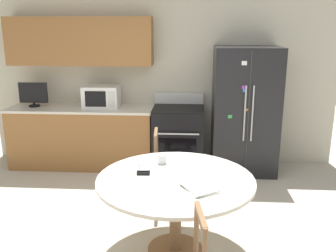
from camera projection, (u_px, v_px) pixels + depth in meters
back_wall at (141, 68)px, 5.57m from camera, size 5.20×0.44×2.60m
kitchen_counter at (83, 136)px, 5.60m from camera, size 2.12×0.64×0.90m
refrigerator at (245, 111)px, 5.28m from camera, size 0.90×0.71×1.78m
oven_range at (178, 138)px, 5.48m from camera, size 0.73×0.68×1.08m
microwave at (102, 97)px, 5.43m from camera, size 0.51×0.35×0.32m
countertop_tv at (33, 94)px, 5.48m from camera, size 0.41×0.16×0.36m
dining_table at (175, 190)px, 3.39m from camera, size 1.43×1.43×0.74m
dining_chair_far at (170, 170)px, 4.37m from camera, size 0.45×0.45×0.90m
candle_glass at (162, 160)px, 3.71m from camera, size 0.09×0.09×0.09m
wallet at (144, 170)px, 3.47m from camera, size 0.13×0.13×0.07m
mail_stack at (199, 188)px, 3.14m from camera, size 0.35×0.37×0.02m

